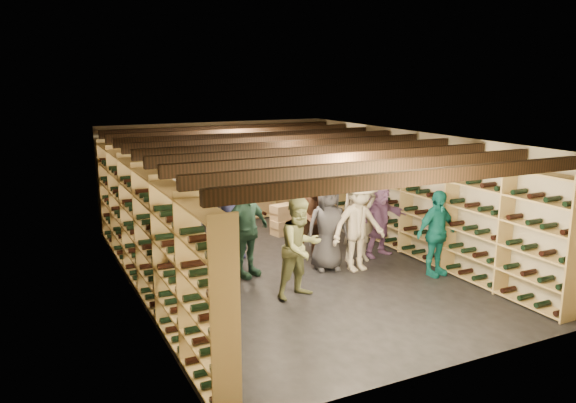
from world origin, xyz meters
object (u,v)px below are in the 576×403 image
Objects in this scene: person_9 at (178,215)px; person_10 at (246,230)px; crate_stack_left at (197,247)px; person_3 at (359,224)px; person_11 at (379,219)px; person_0 at (191,260)px; person_7 at (359,213)px; person_4 at (436,233)px; person_6 at (232,215)px; person_2 at (300,248)px; person_12 at (328,227)px; crate_loose at (243,230)px; crate_stack_right at (283,220)px; person_8 at (315,216)px.

person_9 reaches higher than person_10.
person_10 reaches higher than crate_stack_left.
person_3 is 1.02m from person_11.
person_7 is at bearing 0.19° from person_0.
person_4 is at bearing -19.19° from person_0.
person_3 is 1.03× the size of person_6.
person_2 is at bearing -159.19° from person_3.
crate_stack_left is at bearing 153.86° from person_12.
crate_loose is 3.27m from person_11.
person_9 reaches higher than person_2.
person_0 is 1.02× the size of person_3.
person_10 is (0.86, -1.25, -0.08)m from person_9.
person_3 is at bearing -42.88° from person_6.
person_7 is 1.17× the size of person_12.
person_8 is (-0.25, -1.90, 0.53)m from crate_stack_right.
person_8 reaches higher than crate_stack_right.
crate_stack_right is 2.51m from person_12.
person_3 is (0.19, -2.74, 0.52)m from crate_stack_right.
person_9 is (-1.02, 0.10, 0.09)m from person_6.
person_7 is (2.73, -1.39, 0.68)m from crate_stack_left.
person_3 is at bearing -37.26° from crate_stack_left.
person_10 is (-0.96, -2.62, 0.76)m from crate_loose.
person_3 reaches higher than person_2.
person_0 is at bearing -171.19° from person_3.
person_7 reaches higher than person_6.
person_8 reaches higher than person_11.
person_0 is (-3.09, -3.42, 0.53)m from crate_stack_right.
person_10 reaches higher than person_2.
person_4 is 4.69m from person_9.
person_2 is 1.41m from person_12.
person_8 is at bearing -38.00° from person_9.
person_7 reaches higher than person_11.
person_8 is at bearing -97.46° from crate_stack_right.
person_2 reaches higher than crate_loose.
person_0 is at bearing 170.96° from person_4.
crate_loose is 2.56m from person_8.
person_8 is at bearing 114.57° from person_3.
person_7 is (3.58, 1.14, 0.06)m from person_0.
crate_loose is at bearing 109.56° from person_4.
person_3 is at bearing -5.80° from person_0.
person_10 is 1.06× the size of person_12.
person_6 is at bearing 40.42° from person_0.
person_2 reaches higher than person_12.
crate_loose is at bearing 111.78° from person_12.
person_8 is at bearing 125.35° from person_4.
person_3 is at bearing 10.82° from person_2.
crate_loose is (1.47, 1.37, -0.17)m from crate_stack_left.
person_12 is (-0.28, -2.45, 0.45)m from crate_stack_right.
person_11 reaches higher than crate_loose.
person_2 is 2.82m from person_9.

